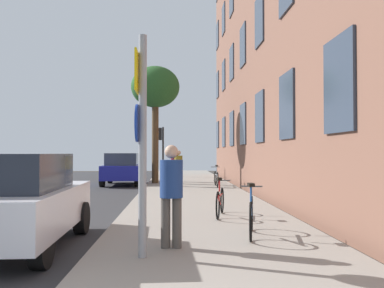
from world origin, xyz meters
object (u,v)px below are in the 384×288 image
at_px(sign_post, 141,131).
at_px(car_1, 123,169).
at_px(bicycle_1, 220,201).
at_px(pedestrian_0, 171,189).
at_px(pedestrian_2, 175,162).
at_px(traffic_light, 161,142).
at_px(tree_near, 155,89).
at_px(car_0, 15,200).
at_px(bicycle_0, 251,215).
at_px(pedestrian_1, 178,166).
at_px(bicycle_2, 216,178).

height_order(sign_post, car_1, sign_post).
height_order(bicycle_1, pedestrian_0, pedestrian_0).
xyz_separation_m(bicycle_1, pedestrian_2, (-1.07, 12.04, 0.66)).
bearing_deg(pedestrian_2, traffic_light, 99.73).
height_order(tree_near, car_1, tree_near).
relative_size(car_0, car_1, 1.02).
distance_m(tree_near, bicycle_0, 14.32).
bearing_deg(bicycle_0, traffic_light, 96.56).
xyz_separation_m(tree_near, car_1, (-1.67, 0.31, -4.06)).
relative_size(pedestrian_1, car_0, 0.41).
distance_m(traffic_light, pedestrian_0, 20.29).
height_order(tree_near, bicycle_2, tree_near).
relative_size(traffic_light, pedestrian_2, 1.79).
xyz_separation_m(bicycle_0, bicycle_1, (-0.31, 2.38, -0.02)).
bearing_deg(pedestrian_2, pedestrian_1, -86.82).
bearing_deg(bicycle_0, pedestrian_2, 95.47).
distance_m(pedestrian_1, car_1, 3.73).
distance_m(sign_post, bicycle_2, 12.98).
height_order(bicycle_0, pedestrian_1, pedestrian_1).
bearing_deg(traffic_light, pedestrian_0, -87.83).
height_order(traffic_light, car_0, traffic_light).
distance_m(pedestrian_1, car_0, 12.06).
xyz_separation_m(pedestrian_0, car_0, (-2.64, 0.48, -0.22)).
distance_m(tree_near, bicycle_2, 5.69).
distance_m(pedestrian_0, car_1, 14.84).
bearing_deg(car_0, bicycle_2, 68.32).
distance_m(traffic_light, bicycle_2, 8.78).
height_order(traffic_light, tree_near, tree_near).
distance_m(traffic_light, tree_near, 6.47).
relative_size(traffic_light, pedestrian_1, 1.95).
distance_m(bicycle_0, car_0, 4.14).
relative_size(bicycle_1, pedestrian_0, 0.99).
height_order(pedestrian_0, pedestrian_1, pedestrian_0).
xyz_separation_m(sign_post, bicycle_1, (1.60, 3.82, -1.49)).
xyz_separation_m(bicycle_0, pedestrian_1, (-1.21, 11.31, 0.55)).
distance_m(tree_near, pedestrian_0, 14.83).
xyz_separation_m(pedestrian_0, car_1, (-2.56, 14.61, -0.22)).
xyz_separation_m(sign_post, car_1, (-2.12, 15.18, -1.13)).
bearing_deg(tree_near, pedestrian_1, -61.45).
bearing_deg(bicycle_2, pedestrian_1, 177.12).
bearing_deg(pedestrian_0, pedestrian_1, 88.82).
relative_size(bicycle_0, pedestrian_2, 0.94).
height_order(pedestrian_2, car_1, pedestrian_2).
bearing_deg(bicycle_1, pedestrian_2, 95.09).
bearing_deg(pedestrian_1, bicycle_2, -2.88).
distance_m(pedestrian_0, pedestrian_1, 12.19).
bearing_deg(sign_post, bicycle_2, 79.19).
xyz_separation_m(bicycle_0, car_0, (-4.10, -0.40, 0.34)).
relative_size(tree_near, car_1, 1.49).
bearing_deg(bicycle_2, bicycle_1, -95.33).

